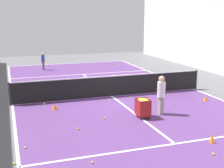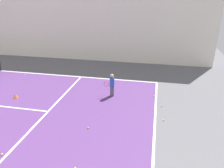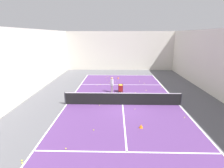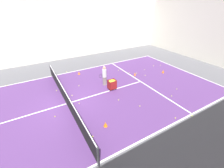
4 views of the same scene
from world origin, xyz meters
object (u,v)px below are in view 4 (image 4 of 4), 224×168
object	(u,v)px
ball_cart	(112,83)
training_cone_1	(135,74)
tennis_net	(65,97)
coach_at_net	(104,75)

from	to	relation	value
ball_cart	training_cone_1	bearing A→B (deg)	109.59
ball_cart	training_cone_1	size ratio (longest dim) A/B	2.55
tennis_net	ball_cart	distance (m)	3.59
coach_at_net	ball_cart	bearing A→B (deg)	104.31
coach_at_net	training_cone_1	xyz separation A→B (m)	(-0.19, 3.26, -0.79)
training_cone_1	tennis_net	bearing A→B (deg)	-79.82
tennis_net	training_cone_1	distance (m)	6.79
tennis_net	training_cone_1	bearing A→B (deg)	100.18
tennis_net	ball_cart	size ratio (longest dim) A/B	12.51
tennis_net	coach_at_net	bearing A→B (deg)	106.42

